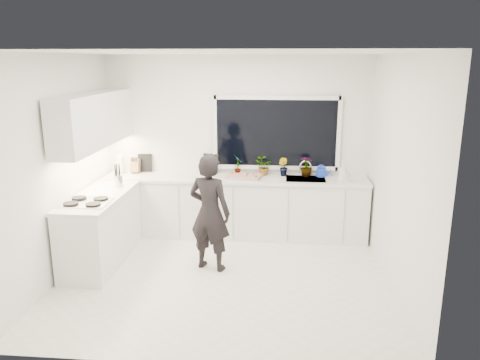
# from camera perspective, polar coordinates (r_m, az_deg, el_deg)

# --- Properties ---
(floor) EXTENTS (4.00, 3.50, 0.02)m
(floor) POSITION_cam_1_polar(r_m,az_deg,el_deg) (5.95, -2.02, -11.83)
(floor) COLOR beige
(floor) RESTS_ON ground
(wall_back) EXTENTS (4.00, 0.02, 2.70)m
(wall_back) POSITION_cam_1_polar(r_m,az_deg,el_deg) (7.19, -0.39, 4.27)
(wall_back) COLOR white
(wall_back) RESTS_ON ground
(wall_left) EXTENTS (0.02, 3.50, 2.70)m
(wall_left) POSITION_cam_1_polar(r_m,az_deg,el_deg) (6.07, -21.34, 1.35)
(wall_left) COLOR white
(wall_left) RESTS_ON ground
(wall_right) EXTENTS (0.02, 3.50, 2.70)m
(wall_right) POSITION_cam_1_polar(r_m,az_deg,el_deg) (5.60, 18.72, 0.55)
(wall_right) COLOR white
(wall_right) RESTS_ON ground
(ceiling) EXTENTS (4.00, 3.50, 0.02)m
(ceiling) POSITION_cam_1_polar(r_m,az_deg,el_deg) (5.33, -2.29, 15.39)
(ceiling) COLOR white
(ceiling) RESTS_ON wall_back
(window) EXTENTS (1.80, 0.02, 1.00)m
(window) POSITION_cam_1_polar(r_m,az_deg,el_deg) (7.09, 4.44, 5.72)
(window) COLOR black
(window) RESTS_ON wall_back
(base_cabinets_back) EXTENTS (3.92, 0.58, 0.88)m
(base_cabinets_back) POSITION_cam_1_polar(r_m,az_deg,el_deg) (7.12, -0.61, -3.40)
(base_cabinets_back) COLOR white
(base_cabinets_back) RESTS_ON floor
(base_cabinets_left) EXTENTS (0.58, 1.60, 0.88)m
(base_cabinets_left) POSITION_cam_1_polar(r_m,az_deg,el_deg) (6.49, -16.55, -5.83)
(base_cabinets_left) COLOR white
(base_cabinets_left) RESTS_ON floor
(countertop_back) EXTENTS (3.94, 0.62, 0.04)m
(countertop_back) POSITION_cam_1_polar(r_m,az_deg,el_deg) (6.98, -0.63, 0.17)
(countertop_back) COLOR silver
(countertop_back) RESTS_ON base_cabinets_back
(countertop_left) EXTENTS (0.62, 1.60, 0.04)m
(countertop_left) POSITION_cam_1_polar(r_m,az_deg,el_deg) (6.35, -16.84, -1.93)
(countertop_left) COLOR silver
(countertop_left) RESTS_ON base_cabinets_left
(upper_cabinets) EXTENTS (0.34, 2.10, 0.70)m
(upper_cabinets) POSITION_cam_1_polar(r_m,az_deg,el_deg) (6.52, -17.31, 7.01)
(upper_cabinets) COLOR white
(upper_cabinets) RESTS_ON wall_left
(sink) EXTENTS (0.58, 0.42, 0.14)m
(sink) POSITION_cam_1_polar(r_m,az_deg,el_deg) (6.97, 7.99, -0.24)
(sink) COLOR silver
(sink) RESTS_ON countertop_back
(faucet) EXTENTS (0.03, 0.03, 0.22)m
(faucet) POSITION_cam_1_polar(r_m,az_deg,el_deg) (7.13, 7.97, 1.41)
(faucet) COLOR silver
(faucet) RESTS_ON countertop_back
(stovetop) EXTENTS (0.56, 0.48, 0.03)m
(stovetop) POSITION_cam_1_polar(r_m,az_deg,el_deg) (6.03, -18.25, -2.53)
(stovetop) COLOR black
(stovetop) RESTS_ON countertop_left
(person) EXTENTS (0.63, 0.51, 1.51)m
(person) POSITION_cam_1_polar(r_m,az_deg,el_deg) (5.91, -3.71, -3.99)
(person) COLOR black
(person) RESTS_ON floor
(pizza_tray) EXTENTS (0.57, 0.45, 0.03)m
(pizza_tray) POSITION_cam_1_polar(r_m,az_deg,el_deg) (6.94, 0.56, 0.38)
(pizza_tray) COLOR silver
(pizza_tray) RESTS_ON countertop_back
(pizza) EXTENTS (0.51, 0.40, 0.01)m
(pizza) POSITION_cam_1_polar(r_m,az_deg,el_deg) (6.93, 0.56, 0.52)
(pizza) COLOR red
(pizza) RESTS_ON pizza_tray
(watering_can) EXTENTS (0.16, 0.16, 0.13)m
(watering_can) POSITION_cam_1_polar(r_m,az_deg,el_deg) (7.12, 9.86, 0.94)
(watering_can) COLOR blue
(watering_can) RESTS_ON countertop_back
(paper_towel_roll) EXTENTS (0.12, 0.12, 0.26)m
(paper_towel_roll) POSITION_cam_1_polar(r_m,az_deg,el_deg) (7.44, -14.38, 1.79)
(paper_towel_roll) COLOR silver
(paper_towel_roll) RESTS_ON countertop_back
(knife_block) EXTENTS (0.14, 0.11, 0.22)m
(knife_block) POSITION_cam_1_polar(r_m,az_deg,el_deg) (7.41, -12.64, 1.69)
(knife_block) COLOR #8A6040
(knife_block) RESTS_ON countertop_back
(utensil_crock) EXTENTS (0.14, 0.14, 0.16)m
(utensil_crock) POSITION_cam_1_polar(r_m,az_deg,el_deg) (6.69, -14.64, -0.06)
(utensil_crock) COLOR #B8B8BD
(utensil_crock) RESTS_ON countertop_left
(picture_frame_large) EXTENTS (0.22, 0.04, 0.28)m
(picture_frame_large) POSITION_cam_1_polar(r_m,az_deg,el_deg) (7.46, -11.52, 2.07)
(picture_frame_large) COLOR black
(picture_frame_large) RESTS_ON countertop_back
(picture_frame_small) EXTENTS (0.25, 0.09, 0.30)m
(picture_frame_small) POSITION_cam_1_polar(r_m,az_deg,el_deg) (7.23, -3.62, 2.03)
(picture_frame_small) COLOR black
(picture_frame_small) RESTS_ON countertop_back
(herb_plants) EXTENTS (1.20, 0.26, 0.31)m
(herb_plants) POSITION_cam_1_polar(r_m,az_deg,el_deg) (7.07, 4.03, 1.69)
(herb_plants) COLOR #26662D
(herb_plants) RESTS_ON countertop_back
(soap_bottles) EXTENTS (0.19, 0.15, 0.28)m
(soap_bottles) POSITION_cam_1_polar(r_m,az_deg,el_deg) (6.83, 12.53, 0.79)
(soap_bottles) COLOR #D8BF66
(soap_bottles) RESTS_ON countertop_back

